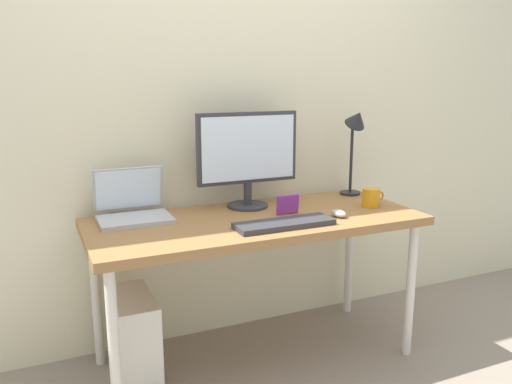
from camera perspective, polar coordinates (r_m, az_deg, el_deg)
The scene contains 11 objects.
ground_plane at distance 2.68m, azimuth 0.00°, elevation -17.71°, with size 6.00×6.00×0.00m, color gray.
back_wall at distance 2.66m, azimuth -3.41°, elevation 11.51°, with size 4.40×0.04×2.60m, color beige.
desk at distance 2.41m, azimuth 0.00°, elevation -4.22°, with size 1.53×0.65×0.71m.
monitor at distance 2.53m, azimuth -0.91°, elevation 4.18°, with size 0.51×0.20×0.47m.
laptop at distance 2.42m, azimuth -13.41°, elevation -1.55°, with size 0.32×0.27×0.23m.
desk_lamp at distance 2.82m, azimuth 10.88°, elevation 6.46°, with size 0.11×0.16×0.48m.
keyboard at distance 2.25m, azimuth 3.13°, elevation -3.50°, with size 0.44×0.14×0.02m, color #333338.
mouse at distance 2.43m, azimuth 9.07°, elevation -2.32°, with size 0.06×0.09×0.03m, color #B2B2B7.
coffee_mug at distance 2.64m, azimuth 12.52°, elevation -0.59°, with size 0.12×0.09×0.09m.
photo_frame at distance 2.44m, azimuth 3.48°, elevation -1.36°, with size 0.11×0.02×0.09m, color purple.
computer_tower at distance 2.44m, azimuth -13.29°, elevation -15.61°, with size 0.18×0.36×0.42m, color silver.
Camera 1 is at (-0.93, -2.11, 1.36)m, focal length 36.48 mm.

